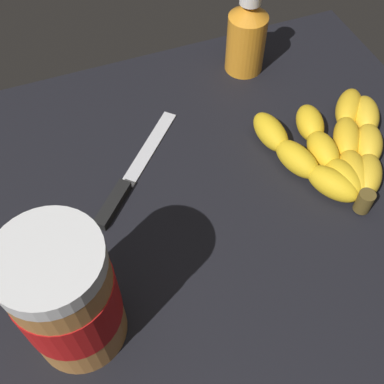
{
  "coord_description": "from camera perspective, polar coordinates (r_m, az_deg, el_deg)",
  "views": [
    {
      "loc": [
        -8.5,
        -29.58,
        49.06
      ],
      "look_at": [
        3.09,
        0.47,
        4.48
      ],
      "focal_mm": 44.81,
      "sensor_mm": 36.0,
      "label": 1
    }
  ],
  "objects": [
    {
      "name": "ground_plane",
      "position": [
        0.59,
        -2.64,
        -4.62
      ],
      "size": [
        82.22,
        62.61,
        3.06
      ],
      "primitive_type": "cube",
      "color": "black"
    },
    {
      "name": "banana_bunch",
      "position": [
        0.66,
        16.79,
        5.07
      ],
      "size": [
        18.74,
        19.35,
        3.56
      ],
      "color": "yellow",
      "rests_on": "ground_plane"
    },
    {
      "name": "peanut_butter_jar",
      "position": [
        0.46,
        -14.64,
        -12.08
      ],
      "size": [
        9.44,
        9.44,
        16.18
      ],
      "color": "#B27238",
      "rests_on": "ground_plane"
    },
    {
      "name": "honey_bottle",
      "position": [
        0.74,
        6.51,
        18.03
      ],
      "size": [
        5.79,
        5.79,
        13.07
      ],
      "color": "orange",
      "rests_on": "ground_plane"
    },
    {
      "name": "butter_knife",
      "position": [
        0.62,
        -7.22,
        2.0
      ],
      "size": [
        15.56,
        16.24,
        1.2
      ],
      "color": "silver",
      "rests_on": "ground_plane"
    }
  ]
}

